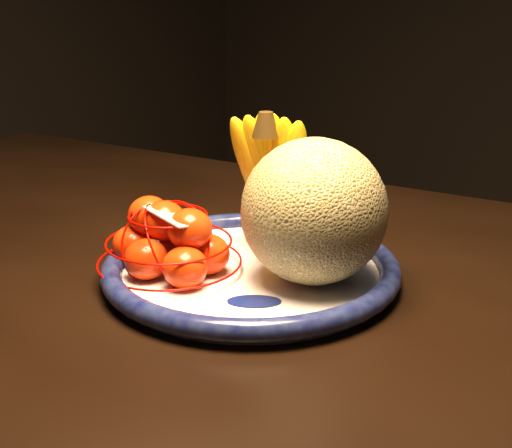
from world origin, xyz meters
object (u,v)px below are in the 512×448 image
Objects in this scene: cantaloupe at (314,211)px; mandarin_bag at (169,243)px; fruit_bowl at (251,269)px; banana_bunch at (274,173)px; dining_table at (170,304)px.

cantaloupe reaches higher than mandarin_bag.
banana_bunch is at bearing 107.96° from fruit_bowl.
fruit_bowl is 0.13m from banana_bunch.
fruit_bowl is (0.15, -0.01, 0.10)m from dining_table.
dining_table is 0.18m from fruit_bowl.
cantaloupe is 0.18m from mandarin_bag.
banana_bunch is at bearing 21.82° from dining_table.
cantaloupe is 0.12m from banana_bunch.
mandarin_bag reaches higher than fruit_bowl.
fruit_bowl is at bearing -91.76° from banana_bunch.
cantaloupe is 0.78× the size of mandarin_bag.
banana_bunch is 0.92× the size of mandarin_bag.
fruit_bowl is 1.81× the size of banana_bunch.
mandarin_bag is at bearing -50.94° from dining_table.
dining_table is 0.17m from mandarin_bag.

